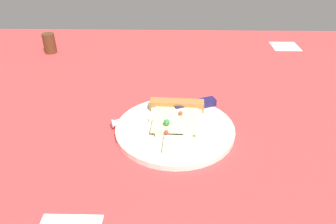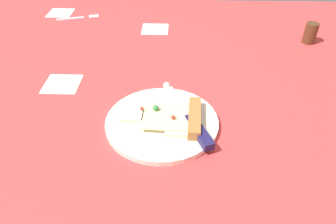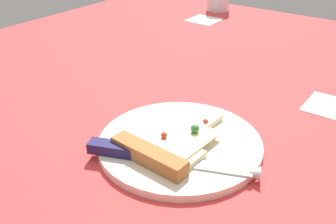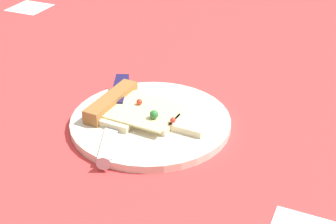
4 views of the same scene
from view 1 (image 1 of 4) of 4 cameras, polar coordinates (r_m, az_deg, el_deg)
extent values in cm
cube|color=#D13838|center=(61.23, -0.37, -8.50)|extent=(154.79, 154.79, 3.00)
cube|color=white|center=(119.20, 20.33, 10.96)|extent=(9.00, 9.00, 0.20)
cylinder|color=silver|center=(65.62, 1.27, -3.10)|extent=(24.54, 24.54, 1.21)
cube|color=beige|center=(68.36, 1.47, -0.44)|extent=(6.59, 11.31, 1.00)
cube|color=beige|center=(63.76, 1.20, -3.05)|extent=(5.98, 7.49, 1.00)
cube|color=beige|center=(59.71, 0.92, -5.76)|extent=(5.39, 3.88, 1.00)
cube|color=#F2E099|center=(65.48, 1.34, -1.34)|extent=(10.48, 9.73, 0.30)
cube|color=#9E6633|center=(70.62, 1.61, 1.25)|extent=(3.25, 12.12, 2.20)
sphere|color=red|center=(66.39, 2.28, -0.23)|extent=(0.92, 0.92, 0.92)
sphere|color=red|center=(60.67, -0.08, -3.64)|extent=(0.85, 0.85, 0.85)
sphere|color=#2D7A38|center=(63.05, -0.42, -1.89)|extent=(1.31, 1.31, 1.31)
cube|color=silver|center=(68.20, -4.37, -0.97)|extent=(6.39, 11.87, 0.30)
cone|color=silver|center=(67.07, -9.27, -1.94)|extent=(2.61, 2.61, 2.00)
cube|color=#1E1947|center=(71.58, 4.82, 1.31)|extent=(5.81, 10.09, 1.60)
cylinder|color=#4C2D19|center=(112.31, -20.57, 11.52)|extent=(3.94, 3.94, 6.38)
camera|label=2|loc=(0.77, 50.35, 26.93)|focal=33.32mm
camera|label=3|loc=(0.97, -16.33, 27.34)|focal=40.72mm
camera|label=4|loc=(0.62, -68.27, 14.78)|focal=51.86mm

